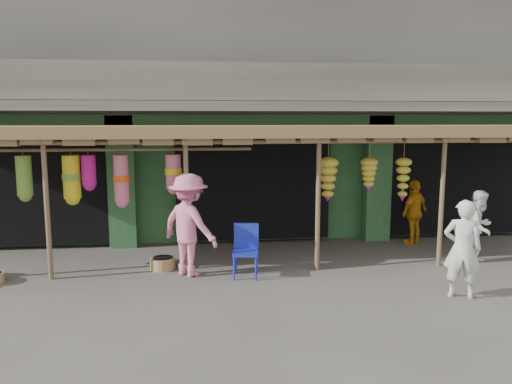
{
  "coord_description": "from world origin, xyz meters",
  "views": [
    {
      "loc": [
        -1.27,
        -9.43,
        2.93
      ],
      "look_at": [
        -0.06,
        1.0,
        1.38
      ],
      "focal_mm": 35.0,
      "sensor_mm": 36.0,
      "label": 1
    }
  ],
  "objects": [
    {
      "name": "ground",
      "position": [
        0.0,
        0.0,
        0.0
      ],
      "size": [
        80.0,
        80.0,
        0.0
      ],
      "primitive_type": "plane",
      "color": "#514C47",
      "rests_on": "ground"
    },
    {
      "name": "basket_right",
      "position": [
        -2.0,
        0.2,
        0.11
      ],
      "size": [
        0.61,
        0.61,
        0.22
      ],
      "primitive_type": "cylinder",
      "rotation": [
        0.0,
        0.0,
        -0.27
      ],
      "color": "olive",
      "rests_on": "ground"
    },
    {
      "name": "person_shopper",
      "position": [
        -1.46,
        -0.23,
        0.96
      ],
      "size": [
        1.4,
        1.37,
        1.93
      ],
      "primitive_type": "imported",
      "rotation": [
        0.0,
        0.0,
        2.4
      ],
      "color": "pink",
      "rests_on": "ground"
    },
    {
      "name": "blue_chair",
      "position": [
        -0.41,
        -0.4,
        0.55
      ],
      "size": [
        0.54,
        0.54,
        0.98
      ],
      "rotation": [
        0.0,
        0.0,
        -0.16
      ],
      "color": "#1A27AA",
      "rests_on": "ground"
    },
    {
      "name": "building",
      "position": [
        -0.0,
        4.87,
        3.37
      ],
      "size": [
        16.4,
        6.8,
        7.0
      ],
      "color": "gray",
      "rests_on": "ground"
    },
    {
      "name": "person_vendor",
      "position": [
        3.74,
        1.55,
        0.76
      ],
      "size": [
        0.95,
        0.8,
        1.52
      ],
      "primitive_type": "imported",
      "rotation": [
        0.0,
        0.0,
        3.72
      ],
      "color": "orange",
      "rests_on": "ground"
    },
    {
      "name": "awning",
      "position": [
        -0.13,
        0.81,
        2.58
      ],
      "size": [
        14.0,
        2.7,
        2.79
      ],
      "color": "brown",
      "rests_on": "ground"
    },
    {
      "name": "person_right",
      "position": [
        4.37,
        -0.14,
        0.75
      ],
      "size": [
        0.92,
        0.86,
        1.5
      ],
      "primitive_type": "imported",
      "rotation": [
        0.0,
        0.0,
        0.54
      ],
      "color": "white",
      "rests_on": "ground"
    },
    {
      "name": "person_front",
      "position": [
        3.0,
        -1.94,
        0.82
      ],
      "size": [
        0.7,
        0.59,
        1.64
      ],
      "primitive_type": "imported",
      "rotation": [
        0.0,
        0.0,
        2.75
      ],
      "color": "silver",
      "rests_on": "ground"
    }
  ]
}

